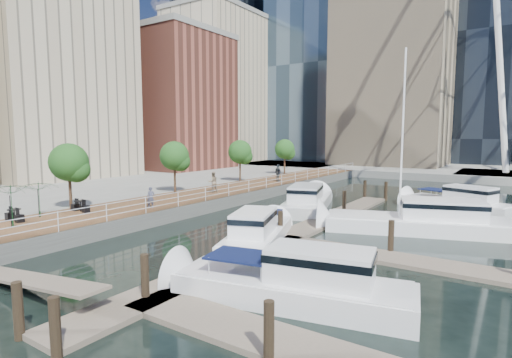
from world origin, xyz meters
The scene contains 14 objects.
ground centered at (0.00, 0.00, 0.00)m, with size 520.00×520.00×0.00m, color black.
boardwalk centered at (-9.00, 15.00, 0.50)m, with size 6.00×60.00×1.00m, color brown.
seawall centered at (-6.00, 15.00, 0.50)m, with size 0.25×60.00×1.00m, color #595954.
land_inland centered at (-36.00, 15.00, 0.50)m, with size 48.00×90.00×1.00m, color gray.
land_far centered at (0.00, 102.00, 0.50)m, with size 200.00×114.00×1.00m, color gray.
railing centered at (-6.10, 15.00, 1.52)m, with size 0.10×60.00×1.05m, color white, non-canonical shape.
floating_docks centered at (7.97, 9.98, 0.49)m, with size 16.00×34.00×2.60m.
midrise_condos centered at (-33.57, 26.82, 13.42)m, with size 19.00×67.00×28.00m.
street_trees centered at (-11.40, 14.00, 4.29)m, with size 2.60×42.60×4.60m.
yacht_foreground centered at (7.56, 0.91, 0.00)m, with size 2.58×9.64×2.15m, color white, non-canonical shape.
pedestrian_near centered at (-7.31, 7.51, 1.75)m, with size 0.55×0.36×1.51m, color #4A4D63.
pedestrian_mid centered at (-8.68, 16.05, 1.93)m, with size 0.90×0.70×1.86m, color gray.
pedestrian_far centered at (-8.03, 26.56, 1.96)m, with size 1.13×0.47×1.93m, color #323A3F.
moored_yachts centered at (8.76, 13.85, 0.00)m, with size 22.06×36.70×11.50m.
Camera 1 is at (14.29, -11.61, 6.16)m, focal length 28.00 mm.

